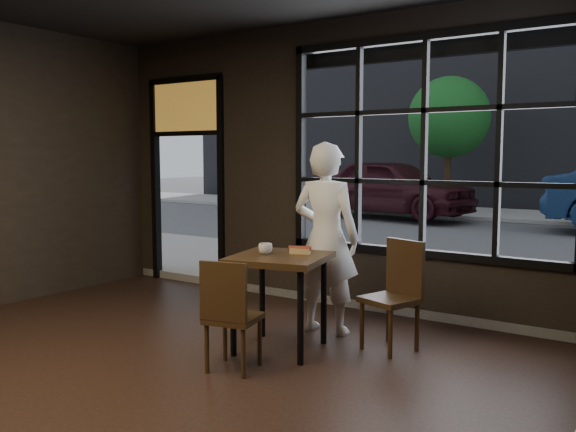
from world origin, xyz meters
The scene contains 12 objects.
floor centered at (0.00, 0.00, -0.01)m, with size 6.00×7.00×0.02m, color black.
wall_right centered at (3.00, 0.00, 1.60)m, with size 0.04×7.00×3.20m, color black.
window_frame centered at (1.20, 3.50, 1.80)m, with size 3.06×0.12×2.28m, color black.
stained_transom centered at (-2.10, 3.50, 2.35)m, with size 1.20×0.06×0.70m, color orange.
cafe_table centered at (0.56, 1.84, 0.43)m, with size 0.78×0.78×0.85m, color #302011.
chair_near centered at (0.53, 1.23, 0.45)m, with size 0.39×0.39×0.90m, color #302011.
chair_window centered at (1.36, 2.38, 0.48)m, with size 0.42×0.42×0.97m, color #302011.
man centered at (0.61, 2.55, 0.92)m, with size 0.67×0.44×1.84m, color white.
hotdog centered at (0.66, 2.00, 0.87)m, with size 0.20×0.08×0.06m, color tan, non-canonical shape.
cup centered at (0.42, 1.81, 0.89)m, with size 0.12×0.12×0.10m, color silver.
maroon_car centered at (-3.31, 12.63, 0.86)m, with size 1.81×4.49×1.53m, color #331117.
tree_left centered at (-2.47, 14.60, 2.77)m, with size 2.31×2.31×3.94m.
Camera 1 is at (3.56, -2.46, 1.71)m, focal length 38.00 mm.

